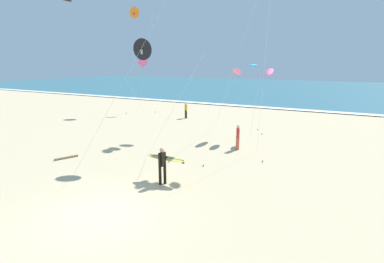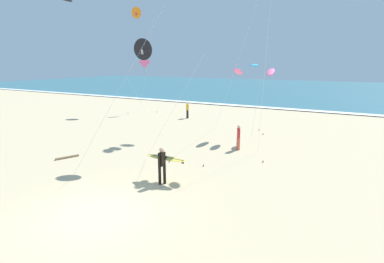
# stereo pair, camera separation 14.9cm
# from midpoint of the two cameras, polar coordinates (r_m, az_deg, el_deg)

# --- Properties ---
(ground_plane) EXTENTS (160.00, 160.00, 0.00)m
(ground_plane) POSITION_cam_midpoint_polar(r_m,az_deg,el_deg) (11.82, -17.26, -14.69)
(ground_plane) COLOR #D1BA8E
(ocean_water) EXTENTS (160.00, 60.00, 0.08)m
(ocean_water) POSITION_cam_midpoint_polar(r_m,az_deg,el_deg) (66.22, 22.29, 7.35)
(ocean_water) COLOR #336B7A
(ocean_water) RESTS_ON ground
(shoreline_foam) EXTENTS (160.00, 1.39, 0.01)m
(shoreline_foam) POSITION_cam_midpoint_polar(r_m,az_deg,el_deg) (37.06, 16.55, 4.19)
(shoreline_foam) COLOR white
(shoreline_foam) RESTS_ON ocean_water
(surfer_lead) EXTENTS (2.07, 0.99, 1.71)m
(surfer_lead) POSITION_cam_midpoint_polar(r_m,az_deg,el_deg) (13.70, -5.02, -5.51)
(surfer_lead) COLOR black
(surfer_lead) RESTS_ON ground
(kite_diamond_rose_near) EXTENTS (1.90, 1.77, 5.98)m
(kite_diamond_rose_near) POSITION_cam_midpoint_polar(r_m,az_deg,el_deg) (32.80, -8.87, 12.48)
(kite_diamond_rose_near) COLOR pink
(kite_diamond_rose_near) RESTS_ON ground
(kite_delta_amber_far) EXTENTS (2.77, 0.42, 11.03)m
(kite_delta_amber_far) POSITION_cam_midpoint_polar(r_m,az_deg,el_deg) (34.56, -10.24, 21.08)
(kite_delta_amber_far) COLOR orange
(kite_delta_amber_far) RESTS_ON ground
(kite_delta_charcoal_low) EXTENTS (4.06, 0.53, 6.60)m
(kite_delta_charcoal_low) POSITION_cam_midpoint_polar(r_m,az_deg,el_deg) (16.74, -8.82, 14.96)
(kite_delta_charcoal_low) COLOR black
(kite_delta_charcoal_low) RESTS_ON ground
(kite_arc_cobalt_close) EXTENTS (2.88, 3.51, 5.24)m
(kite_arc_cobalt_close) POSITION_cam_midpoint_polar(r_m,az_deg,el_deg) (21.78, 11.82, 11.31)
(kite_arc_cobalt_close) COLOR pink
(kite_arc_cobalt_close) RESTS_ON ground
(bystander_yellow_top) EXTENTS (0.37, 0.38, 1.59)m
(bystander_yellow_top) POSITION_cam_midpoint_polar(r_m,az_deg,el_deg) (29.59, -0.72, 4.06)
(bystander_yellow_top) COLOR black
(bystander_yellow_top) RESTS_ON ground
(bystander_red_top) EXTENTS (0.29, 0.47, 1.59)m
(bystander_red_top) POSITION_cam_midpoint_polar(r_m,az_deg,el_deg) (19.04, 8.96, -1.08)
(bystander_red_top) COLOR #D8593F
(bystander_red_top) RESTS_ON ground
(driftwood_log) EXTENTS (0.63, 1.25, 0.12)m
(driftwood_log) POSITION_cam_midpoint_polar(r_m,az_deg,el_deg) (18.77, -22.24, -4.49)
(driftwood_log) COLOR #846B4C
(driftwood_log) RESTS_ON ground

